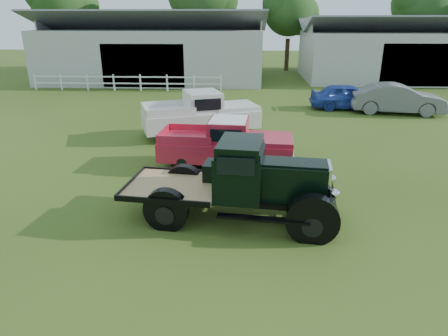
# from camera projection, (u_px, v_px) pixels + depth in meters

# --- Properties ---
(ground) EXTENTS (120.00, 120.00, 0.00)m
(ground) POSITION_uv_depth(u_px,v_px,m) (214.00, 220.00, 10.76)
(ground) COLOR #324715
(shed_left) EXTENTS (18.80, 10.20, 5.60)m
(shed_left) POSITION_uv_depth(u_px,v_px,m) (156.00, 46.00, 34.41)
(shed_left) COLOR #ACADA7
(shed_left) RESTS_ON ground
(shed_right) EXTENTS (16.80, 9.20, 5.20)m
(shed_right) POSITION_uv_depth(u_px,v_px,m) (399.00, 49.00, 34.39)
(shed_right) COLOR #ACADA7
(shed_right) RESTS_ON ground
(fence_rail) EXTENTS (14.20, 0.16, 1.20)m
(fence_rail) POSITION_uv_depth(u_px,v_px,m) (127.00, 83.00, 29.62)
(fence_rail) COLOR white
(fence_rail) RESTS_ON ground
(tree_a) EXTENTS (6.30, 6.30, 10.50)m
(tree_a) POSITION_uv_depth(u_px,v_px,m) (62.00, 16.00, 40.62)
(tree_a) COLOR #174410
(tree_a) RESTS_ON ground
(tree_b) EXTENTS (6.90, 6.90, 11.50)m
(tree_b) POSITION_uv_depth(u_px,v_px,m) (200.00, 11.00, 40.69)
(tree_b) COLOR #174410
(tree_b) RESTS_ON ground
(tree_c) EXTENTS (5.40, 5.40, 9.00)m
(tree_c) POSITION_uv_depth(u_px,v_px,m) (289.00, 24.00, 39.76)
(tree_c) COLOR #174410
(tree_c) RESTS_ON ground
(tree_d) EXTENTS (6.00, 6.00, 10.00)m
(tree_d) POSITION_uv_depth(u_px,v_px,m) (419.00, 19.00, 39.89)
(tree_d) COLOR #174410
(tree_d) RESTS_ON ground
(vintage_flatbed) EXTENTS (5.78, 2.84, 2.20)m
(vintage_flatbed) POSITION_uv_depth(u_px,v_px,m) (236.00, 181.00, 10.47)
(vintage_flatbed) COLOR black
(vintage_flatbed) RESTS_ON ground
(red_pickup) EXTENTS (5.04, 2.25, 1.79)m
(red_pickup) POSITION_uv_depth(u_px,v_px,m) (226.00, 143.00, 14.33)
(red_pickup) COLOR red
(red_pickup) RESTS_ON ground
(white_pickup) EXTENTS (5.80, 3.83, 1.99)m
(white_pickup) POSITION_uv_depth(u_px,v_px,m) (201.00, 114.00, 18.19)
(white_pickup) COLOR silver
(white_pickup) RESTS_ON ground
(misc_car_blue) EXTENTS (4.38, 1.81, 1.49)m
(misc_car_blue) POSITION_uv_depth(u_px,v_px,m) (348.00, 97.00, 23.61)
(misc_car_blue) COLOR #2742A2
(misc_car_blue) RESTS_ON ground
(misc_car_grey) EXTENTS (5.21, 2.44, 1.65)m
(misc_car_grey) POSITION_uv_depth(u_px,v_px,m) (397.00, 99.00, 22.49)
(misc_car_grey) COLOR #5D5C5F
(misc_car_grey) RESTS_ON ground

